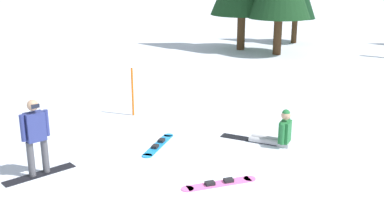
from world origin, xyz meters
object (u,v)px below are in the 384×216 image
at_px(loose_snowboard_near_right, 158,145).
at_px(snowboarder_midground, 278,132).
at_px(snowboarder_foreground, 36,136).
at_px(trail_marker_pole, 133,92).
at_px(loose_snowboard_near_left, 219,183).

bearing_deg(loose_snowboard_near_right, snowboarder_midground, 31.42).
distance_m(snowboarder_foreground, snowboarder_midground, 5.84).
height_order(loose_snowboard_near_right, trail_marker_pole, trail_marker_pole).
bearing_deg(snowboarder_foreground, loose_snowboard_near_right, 64.64).
distance_m(snowboarder_midground, loose_snowboard_near_left, 2.80).
xyz_separation_m(snowboarder_foreground, trail_marker_pole, (-0.75, 4.42, -0.17)).
relative_size(snowboarder_midground, loose_snowboard_near_right, 1.07).
relative_size(loose_snowboard_near_left, trail_marker_pole, 0.99).
distance_m(snowboarder_foreground, loose_snowboard_near_right, 3.15).
relative_size(loose_snowboard_near_left, loose_snowboard_near_right, 0.84).
relative_size(snowboarder_foreground, loose_snowboard_near_right, 0.99).
height_order(snowboarder_midground, loose_snowboard_near_left, snowboarder_midground).
xyz_separation_m(loose_snowboard_near_left, trail_marker_pole, (-4.37, 2.86, 0.71)).
relative_size(snowboarder_foreground, loose_snowboard_near_left, 1.19).
distance_m(snowboarder_midground, loose_snowboard_near_right, 3.06).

